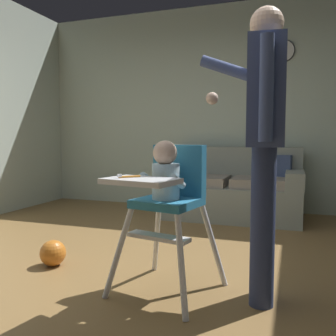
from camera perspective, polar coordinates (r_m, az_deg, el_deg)
The scene contains 7 objects.
ground at distance 2.76m, azimuth -7.94°, elevation -17.17°, with size 6.31×6.98×0.10m, color olive.
wall_far at distance 5.15m, azimuth 5.87°, elevation 9.20°, with size 5.51×0.06×2.76m, color beige.
couch at distance 4.58m, azimuth 10.00°, elevation -3.42°, with size 1.67×0.86×0.86m.
high_chair at distance 2.27m, azimuth -0.09°, elevation -3.08°, with size 0.71×0.81×0.96m.
adult_standing at distance 2.19m, azimuth 14.66°, elevation 4.53°, with size 0.54×0.50×1.71m.
toy_ball at distance 2.99m, azimuth -17.54°, elevation -12.55°, with size 0.20×0.20×0.20m, color orange.
wall_clock at distance 5.08m, azimuth 17.59°, elevation 17.03°, with size 0.28×0.04×0.28m.
Camera 1 is at (1.17, -2.28, 0.97)m, focal length 39.01 mm.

